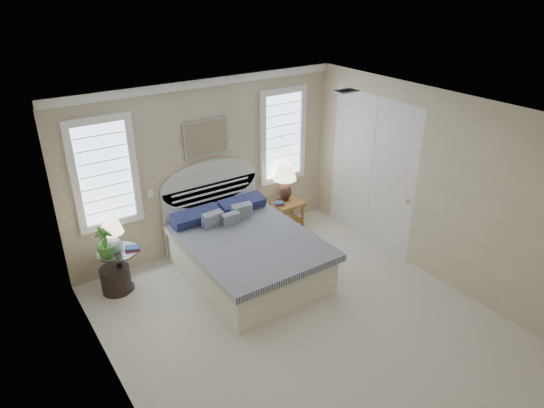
% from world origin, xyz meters
% --- Properties ---
extents(floor, '(4.50, 5.00, 0.01)m').
position_xyz_m(floor, '(0.00, 0.00, 0.00)').
color(floor, beige).
rests_on(floor, ground).
extents(ceiling, '(4.50, 5.00, 0.01)m').
position_xyz_m(ceiling, '(0.00, 0.00, 2.70)').
color(ceiling, white).
rests_on(ceiling, wall_back).
extents(wall_back, '(4.50, 0.02, 2.70)m').
position_xyz_m(wall_back, '(0.00, 2.50, 1.35)').
color(wall_back, '#BDAB8E').
rests_on(wall_back, floor).
extents(wall_left, '(0.02, 5.00, 2.70)m').
position_xyz_m(wall_left, '(-2.25, 0.00, 1.35)').
color(wall_left, '#BDAB8E').
rests_on(wall_left, floor).
extents(wall_right, '(0.02, 5.00, 2.70)m').
position_xyz_m(wall_right, '(2.25, 0.00, 1.35)').
color(wall_right, '#BDAB8E').
rests_on(wall_right, floor).
extents(crown_molding, '(4.50, 0.08, 0.12)m').
position_xyz_m(crown_molding, '(0.00, 2.46, 2.64)').
color(crown_molding, white).
rests_on(crown_molding, wall_back).
extents(hvac_vent, '(0.30, 0.20, 0.02)m').
position_xyz_m(hvac_vent, '(1.20, 0.80, 2.68)').
color(hvac_vent, '#B2B2B2').
rests_on(hvac_vent, ceiling).
extents(switch_plate, '(0.08, 0.01, 0.12)m').
position_xyz_m(switch_plate, '(-0.95, 2.48, 1.15)').
color(switch_plate, white).
rests_on(switch_plate, wall_back).
extents(window_left, '(0.90, 0.06, 1.60)m').
position_xyz_m(window_left, '(-1.55, 2.48, 1.60)').
color(window_left, silver).
rests_on(window_left, wall_back).
extents(window_right, '(0.90, 0.06, 1.60)m').
position_xyz_m(window_right, '(1.40, 2.48, 1.60)').
color(window_right, silver).
rests_on(window_right, wall_back).
extents(painting, '(0.74, 0.04, 0.58)m').
position_xyz_m(painting, '(0.00, 2.46, 1.82)').
color(painting, silver).
rests_on(painting, wall_back).
extents(closet_door, '(0.02, 1.80, 2.40)m').
position_xyz_m(closet_door, '(2.23, 1.20, 1.20)').
color(closet_door, silver).
rests_on(closet_door, floor).
extents(bed, '(1.72, 2.28, 1.47)m').
position_xyz_m(bed, '(0.00, 1.46, 0.39)').
color(bed, silver).
rests_on(bed, floor).
extents(side_table_left, '(0.56, 0.56, 0.63)m').
position_xyz_m(side_table_left, '(-1.65, 2.05, 0.39)').
color(side_table_left, black).
rests_on(side_table_left, floor).
extents(nightstand_right, '(0.50, 0.40, 0.53)m').
position_xyz_m(nightstand_right, '(1.30, 2.15, 0.39)').
color(nightstand_right, olive).
rests_on(nightstand_right, floor).
extents(floor_pot, '(0.45, 0.45, 0.37)m').
position_xyz_m(floor_pot, '(-1.73, 2.06, 0.19)').
color(floor_pot, black).
rests_on(floor_pot, floor).
extents(lamp_left, '(0.32, 0.32, 0.50)m').
position_xyz_m(lamp_left, '(-1.68, 2.05, 0.94)').
color(lamp_left, white).
rests_on(lamp_left, side_table_left).
extents(lamp_right, '(0.48, 0.48, 0.65)m').
position_xyz_m(lamp_right, '(1.32, 2.28, 0.92)').
color(lamp_right, black).
rests_on(lamp_right, nightstand_right).
extents(potted_plant, '(0.32, 0.32, 0.44)m').
position_xyz_m(potted_plant, '(-1.81, 1.97, 0.85)').
color(potted_plant, '#306B2B').
rests_on(potted_plant, side_table_left).
extents(books_left, '(0.24, 0.20, 0.06)m').
position_xyz_m(books_left, '(-1.47, 1.94, 0.66)').
color(books_left, '#9F272E').
rests_on(books_left, side_table_left).
extents(books_right, '(0.20, 0.18, 0.05)m').
position_xyz_m(books_right, '(1.11, 2.15, 0.55)').
color(books_right, '#9F272E').
rests_on(books_right, nightstand_right).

